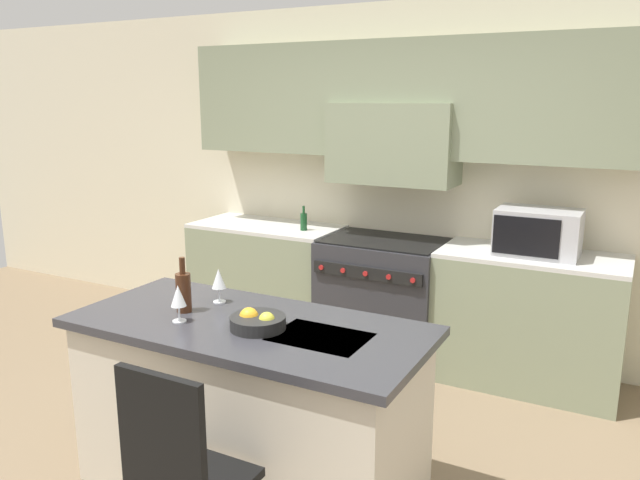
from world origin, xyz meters
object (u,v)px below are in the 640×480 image
object	(u,v)px
range_stove	(383,298)
wine_glass_far	(219,280)
wine_bottle	(183,291)
island_chair	(181,471)
oil_bottle_on_counter	(304,221)
fruit_bowl	(257,321)
microwave	(538,232)
wine_glass_near	(178,297)

from	to	relation	value
range_stove	wine_glass_far	xyz separation A→B (m)	(-0.26, -1.72, 0.57)
wine_bottle	island_chair	bearing A→B (deg)	-52.17
range_stove	oil_bottle_on_counter	xyz separation A→B (m)	(-0.69, -0.03, 0.55)
island_chair	wine_bottle	size ratio (longest dim) A/B	3.47
wine_glass_far	fruit_bowl	distance (m)	0.47
microwave	wine_bottle	bearing A→B (deg)	-126.46
wine_glass_near	range_stove	bearing A→B (deg)	82.87
wine_glass_far	microwave	bearing A→B (deg)	51.93
island_chair	fruit_bowl	xyz separation A→B (m)	(-0.07, 0.67, 0.39)
wine_glass_near	oil_bottle_on_counter	xyz separation A→B (m)	(-0.43, 2.03, -0.02)
range_stove	wine_glass_near	bearing A→B (deg)	-97.13
microwave	wine_glass_near	distance (m)	2.48
wine_glass_far	oil_bottle_on_counter	xyz separation A→B (m)	(-0.43, 1.69, -0.02)
range_stove	wine_glass_far	distance (m)	1.83
wine_glass_far	fruit_bowl	size ratio (longest dim) A/B	0.70
wine_glass_near	oil_bottle_on_counter	world-z (taller)	oil_bottle_on_counter
wine_glass_far	fruit_bowl	bearing A→B (deg)	-30.14
microwave	island_chair	xyz separation A→B (m)	(-0.89, -2.64, -0.55)
wine_bottle	wine_glass_near	distance (m)	0.15
microwave	wine_bottle	world-z (taller)	microwave
island_chair	wine_glass_near	world-z (taller)	wine_glass_near
range_stove	oil_bottle_on_counter	bearing A→B (deg)	-177.67
wine_bottle	wine_glass_far	size ratio (longest dim) A/B	1.54
wine_glass_far	fruit_bowl	world-z (taller)	wine_glass_far
wine_glass_near	oil_bottle_on_counter	bearing A→B (deg)	102.05
wine_bottle	wine_glass_near	xyz separation A→B (m)	(0.08, -0.13, 0.02)
oil_bottle_on_counter	range_stove	bearing A→B (deg)	2.33
wine_glass_far	oil_bottle_on_counter	distance (m)	1.75
wine_glass_far	oil_bottle_on_counter	size ratio (longest dim) A/B	0.95
microwave	oil_bottle_on_counter	distance (m)	1.79
range_stove	wine_glass_near	size ratio (longest dim) A/B	4.98
island_chair	wine_glass_far	distance (m)	1.13
wine_glass_far	oil_bottle_on_counter	world-z (taller)	oil_bottle_on_counter
range_stove	microwave	size ratio (longest dim) A/B	1.73
range_stove	microwave	distance (m)	1.27
wine_bottle	fruit_bowl	bearing A→B (deg)	-3.40
range_stove	oil_bottle_on_counter	size ratio (longest dim) A/B	4.72
range_stove	wine_bottle	world-z (taller)	wine_bottle
wine_bottle	wine_glass_far	xyz separation A→B (m)	(0.07, 0.20, 0.02)
microwave	range_stove	bearing A→B (deg)	-179.03
microwave	wine_glass_near	size ratio (longest dim) A/B	2.88
island_chair	fruit_bowl	size ratio (longest dim) A/B	3.73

